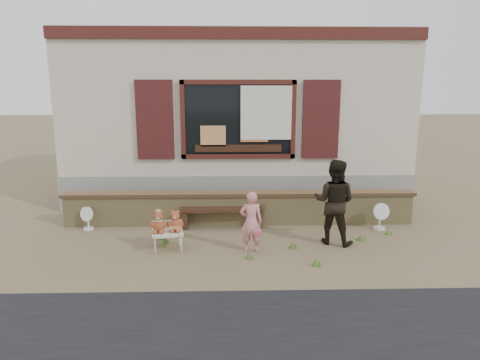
{
  "coord_description": "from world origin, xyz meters",
  "views": [
    {
      "loc": [
        -0.22,
        -7.38,
        2.69
      ],
      "look_at": [
        0.0,
        0.6,
        1.0
      ],
      "focal_mm": 32.0,
      "sensor_mm": 36.0,
      "label": 1
    }
  ],
  "objects_px": {
    "bench": "(221,213)",
    "adult": "(334,202)",
    "teddy_bear_left": "(159,221)",
    "teddy_bear_right": "(175,220)",
    "folding_chair": "(167,233)",
    "child": "(251,222)"
  },
  "relations": [
    {
      "from": "folding_chair",
      "to": "teddy_bear_left",
      "type": "xyz_separation_m",
      "value": [
        -0.14,
        -0.03,
        0.22
      ]
    },
    {
      "from": "teddy_bear_right",
      "to": "teddy_bear_left",
      "type": "bearing_deg",
      "value": 180.0
    },
    {
      "from": "bench",
      "to": "child",
      "type": "relative_size",
      "value": 1.54
    },
    {
      "from": "bench",
      "to": "teddy_bear_right",
      "type": "height_order",
      "value": "teddy_bear_right"
    },
    {
      "from": "folding_chair",
      "to": "child",
      "type": "bearing_deg",
      "value": -16.45
    },
    {
      "from": "teddy_bear_right",
      "to": "child",
      "type": "height_order",
      "value": "child"
    },
    {
      "from": "child",
      "to": "bench",
      "type": "bearing_deg",
      "value": -66.98
    },
    {
      "from": "teddy_bear_left",
      "to": "adult",
      "type": "distance_m",
      "value": 3.07
    },
    {
      "from": "folding_chair",
      "to": "teddy_bear_right",
      "type": "relative_size",
      "value": 1.58
    },
    {
      "from": "bench",
      "to": "adult",
      "type": "distance_m",
      "value": 2.26
    },
    {
      "from": "child",
      "to": "adult",
      "type": "bearing_deg",
      "value": -164.6
    },
    {
      "from": "bench",
      "to": "teddy_bear_left",
      "type": "height_order",
      "value": "teddy_bear_left"
    },
    {
      "from": "bench",
      "to": "folding_chair",
      "type": "relative_size",
      "value": 2.72
    },
    {
      "from": "teddy_bear_right",
      "to": "adult",
      "type": "relative_size",
      "value": 0.25
    },
    {
      "from": "teddy_bear_right",
      "to": "adult",
      "type": "height_order",
      "value": "adult"
    },
    {
      "from": "teddy_bear_left",
      "to": "teddy_bear_right",
      "type": "distance_m",
      "value": 0.28
    },
    {
      "from": "bench",
      "to": "teddy_bear_right",
      "type": "bearing_deg",
      "value": -125.67
    },
    {
      "from": "teddy_bear_left",
      "to": "teddy_bear_right",
      "type": "height_order",
      "value": "teddy_bear_left"
    },
    {
      "from": "folding_chair",
      "to": "teddy_bear_left",
      "type": "height_order",
      "value": "teddy_bear_left"
    },
    {
      "from": "folding_chair",
      "to": "child",
      "type": "relative_size",
      "value": 0.57
    },
    {
      "from": "teddy_bear_left",
      "to": "child",
      "type": "bearing_deg",
      "value": -15.0
    },
    {
      "from": "bench",
      "to": "teddy_bear_left",
      "type": "relative_size",
      "value": 4.17
    }
  ]
}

